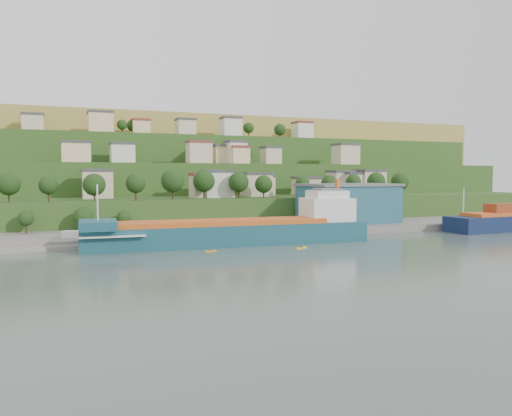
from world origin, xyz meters
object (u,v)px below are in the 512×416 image
warehouse (348,203)px  caravan (75,236)px  cargo_ship_near (239,233)px  kayak_orange (211,251)px

warehouse → caravan: 85.87m
cargo_ship_near → warehouse: bearing=28.6°
kayak_orange → cargo_ship_near: bearing=30.3°
cargo_ship_near → caravan: bearing=166.0°
cargo_ship_near → kayak_orange: 13.98m
cargo_ship_near → caravan: 41.06m
warehouse → kayak_orange: (-56.16, -30.82, -8.22)m
warehouse → caravan: size_ratio=5.81×
warehouse → kayak_orange: size_ratio=10.85×
warehouse → caravan: bearing=-177.2°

